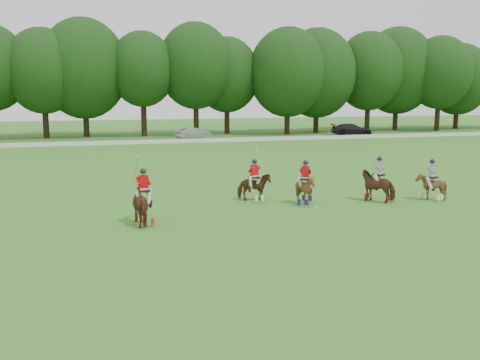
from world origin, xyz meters
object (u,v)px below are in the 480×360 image
object	(u,v)px
car_right	(351,129)
polo_red_b	(254,186)
car_mid	(193,133)
polo_stripe_b	(431,186)
polo_ball	(316,208)
polo_red_c	(305,189)
polo_stripe_a	(378,185)
polo_red_a	(144,204)

from	to	relation	value
car_right	polo_red_b	bearing A→B (deg)	159.45
car_mid	polo_stripe_b	size ratio (longest dim) A/B	1.95
polo_ball	polo_red_c	bearing A→B (deg)	97.18
car_mid	car_right	bearing A→B (deg)	-107.53
polo_stripe_a	polo_stripe_b	bearing A→B (deg)	-9.58
polo_stripe_a	polo_ball	size ratio (longest dim) A/B	31.43
polo_red_b	polo_ball	world-z (taller)	polo_red_b
car_right	polo_red_b	size ratio (longest dim) A/B	1.92
car_right	polo_ball	size ratio (longest dim) A/B	57.11
polo_red_a	polo_stripe_a	xyz separation A→B (m)	(11.90, 1.61, -0.03)
polo_stripe_a	polo_stripe_b	world-z (taller)	polo_stripe_a
polo_red_b	car_mid	bearing A→B (deg)	84.03
polo_red_b	polo_ball	xyz separation A→B (m)	(2.27, -2.53, -0.70)
car_mid	car_right	distance (m)	20.57
polo_stripe_b	polo_ball	world-z (taller)	polo_stripe_b
polo_red_b	polo_red_c	bearing A→B (deg)	-35.12
car_right	polo_stripe_b	bearing A→B (deg)	171.22
polo_red_a	polo_red_b	world-z (taller)	polo_red_a
polo_red_b	car_right	bearing A→B (deg)	56.32
polo_red_a	polo_red_b	xyz separation A→B (m)	(5.88, 3.39, -0.11)
polo_red_a	polo_red_c	xyz separation A→B (m)	(8.03, 1.88, -0.08)
polo_stripe_a	car_mid	bearing A→B (deg)	93.27
car_right	polo_ball	xyz separation A→B (m)	(-22.12, -39.14, -0.70)
car_mid	car_right	world-z (taller)	car_right
polo_red_b	polo_ball	bearing A→B (deg)	-47.99
polo_red_a	polo_stripe_b	distance (m)	14.69
polo_red_c	polo_stripe_a	xyz separation A→B (m)	(3.87, -0.27, 0.05)
polo_red_c	polo_ball	bearing A→B (deg)	-82.82
polo_red_c	polo_stripe_a	bearing A→B (deg)	-4.05
polo_stripe_a	car_right	bearing A→B (deg)	64.42
polo_red_a	car_mid	bearing A→B (deg)	76.36
polo_red_a	polo_stripe_b	world-z (taller)	polo_red_a
polo_red_c	polo_stripe_b	world-z (taller)	polo_red_c
car_mid	polo_red_a	xyz separation A→B (m)	(-9.71, -40.00, 0.18)
car_mid	polo_stripe_b	xyz separation A→B (m)	(4.94, -38.86, 0.06)
polo_red_a	polo_red_c	world-z (taller)	polo_red_a
car_mid	polo_red_a	bearing A→B (deg)	148.83
polo_red_b	polo_ball	size ratio (longest dim) A/B	29.80
car_right	polo_ball	distance (m)	44.96
polo_red_a	polo_stripe_a	world-z (taller)	polo_red_a
polo_red_c	polo_ball	distance (m)	1.26
polo_red_c	car_right	bearing A→B (deg)	59.73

